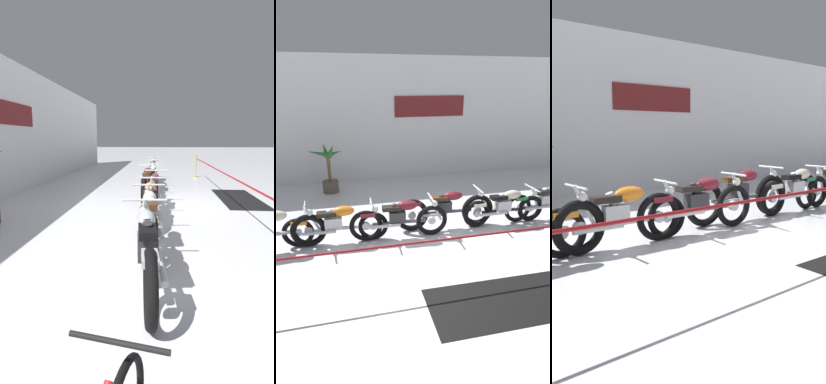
% 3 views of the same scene
% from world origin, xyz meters
% --- Properties ---
extents(ground_plane, '(120.00, 120.00, 0.00)m').
position_xyz_m(ground_plane, '(0.00, 0.00, 0.00)').
color(ground_plane, silver).
extents(back_wall, '(28.00, 0.29, 4.20)m').
position_xyz_m(back_wall, '(0.00, 5.12, 2.10)').
color(back_wall, white).
rests_on(back_wall, ground).
extents(motorcycle_orange_2, '(2.27, 0.62, 0.91)m').
position_xyz_m(motorcycle_orange_2, '(-1.95, 0.57, 0.46)').
color(motorcycle_orange_2, black).
rests_on(motorcycle_orange_2, ground).
extents(motorcycle_maroon_3, '(2.23, 0.62, 0.94)m').
position_xyz_m(motorcycle_maroon_3, '(-0.57, 0.49, 0.47)').
color(motorcycle_maroon_3, black).
rests_on(motorcycle_maroon_3, ground).
extents(motorcycle_maroon_4, '(2.44, 0.62, 0.98)m').
position_xyz_m(motorcycle_maroon_4, '(0.60, 0.73, 0.49)').
color(motorcycle_maroon_4, black).
rests_on(motorcycle_maroon_4, ground).
extents(motorcycle_cream_5, '(2.15, 0.62, 0.92)m').
position_xyz_m(motorcycle_cream_5, '(2.09, 0.59, 0.45)').
color(motorcycle_cream_5, black).
rests_on(motorcycle_cream_5, ground).
extents(stanchion_far_left, '(12.19, 0.28, 1.05)m').
position_xyz_m(stanchion_far_left, '(-1.52, -1.32, 0.75)').
color(stanchion_far_left, gold).
rests_on(stanchion_far_left, ground).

